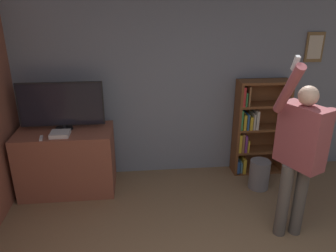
% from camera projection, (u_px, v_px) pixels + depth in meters
% --- Properties ---
extents(wall_back, '(6.61, 0.09, 2.70)m').
position_uv_depth(wall_back, '(184.00, 83.00, 4.60)').
color(wall_back, gray).
rests_on(wall_back, ground_plane).
extents(tv_ledge, '(1.23, 0.66, 0.86)m').
position_uv_depth(tv_ledge, '(67.00, 161.00, 4.39)').
color(tv_ledge, '#93513D').
rests_on(tv_ledge, ground_plane).
extents(television, '(1.06, 0.22, 0.63)m').
position_uv_depth(television, '(61.00, 106.00, 4.15)').
color(television, black).
rests_on(television, tv_ledge).
extents(game_console, '(0.23, 0.22, 0.05)m').
position_uv_depth(game_console, '(60.00, 134.00, 4.07)').
color(game_console, white).
rests_on(game_console, tv_ledge).
extents(remote_loose, '(0.06, 0.14, 0.02)m').
position_uv_depth(remote_loose, '(41.00, 138.00, 3.98)').
color(remote_loose, white).
rests_on(remote_loose, tv_ledge).
extents(bookshelf, '(0.75, 0.28, 1.41)m').
position_uv_depth(bookshelf, '(255.00, 128.00, 4.77)').
color(bookshelf, brown).
rests_on(bookshelf, ground_plane).
extents(person, '(0.62, 0.59, 2.02)m').
position_uv_depth(person, '(300.00, 149.00, 3.30)').
color(person, '#56514C').
rests_on(person, ground_plane).
extents(waste_bin, '(0.27, 0.27, 0.41)m').
position_uv_depth(waste_bin, '(259.00, 174.00, 4.50)').
color(waste_bin, gray).
rests_on(waste_bin, ground_plane).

